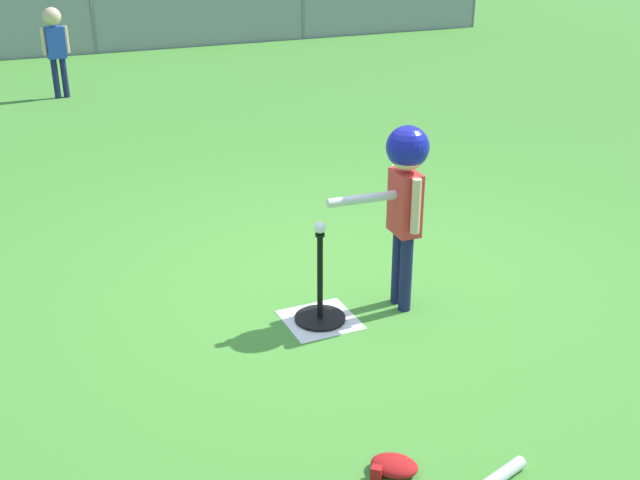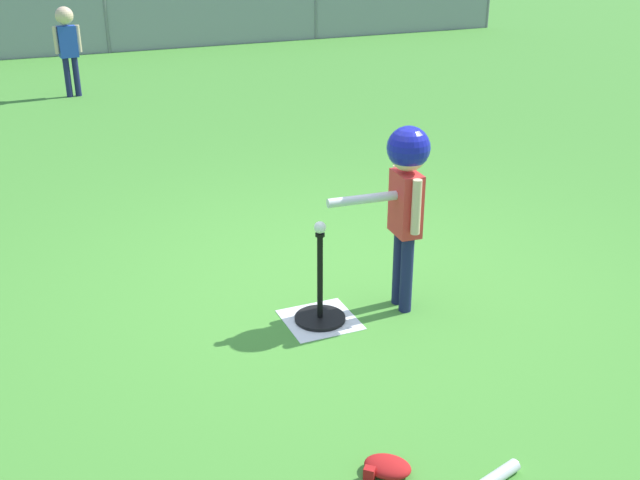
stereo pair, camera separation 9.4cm
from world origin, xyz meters
The scene contains 8 objects.
ground_plane centered at (0.00, 0.00, 0.00)m, with size 60.00×60.00×0.00m, color #478C33.
home_plate centered at (-0.31, -0.45, 0.00)m, with size 0.44×0.44×0.01m, color white.
batting_tee centered at (-0.31, -0.45, 0.09)m, with size 0.32×0.32×0.59m.
baseball_on_tee centered at (-0.31, -0.45, 0.63)m, with size 0.07×0.07×0.07m, color white.
batter_child centered at (0.24, -0.49, 0.86)m, with size 0.64×0.34×1.20m.
fielder_deep_right centered at (-0.99, 6.59, 0.77)m, with size 0.35×0.24×1.19m.
glove_tossed_aside centered at (-0.59, -1.88, 0.04)m, with size 0.27×0.27×0.07m.
outfield_fence centered at (0.00, 9.91, 0.62)m, with size 16.06×0.06×1.15m.
Camera 1 is at (-2.05, -4.29, 2.38)m, focal length 42.93 mm.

